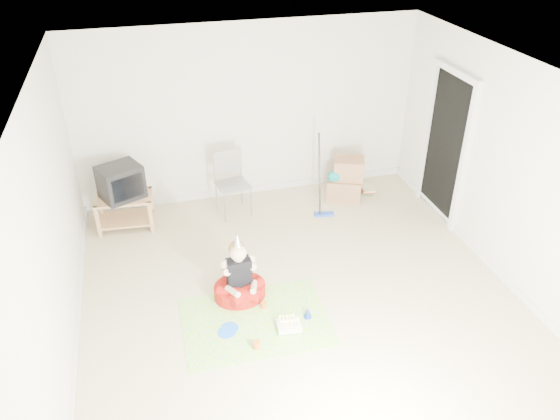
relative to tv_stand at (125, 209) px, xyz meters
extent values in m
plane|color=#C9B890|center=(1.90, -1.97, -0.28)|extent=(5.00, 5.00, 0.00)
cube|color=black|center=(4.38, -0.77, 0.74)|extent=(0.02, 0.90, 2.05)
cube|color=#AC7C4D|center=(0.00, 0.00, 0.18)|extent=(0.80, 0.54, 0.03)
cube|color=#AC7C4D|center=(0.00, 0.00, -0.16)|extent=(0.80, 0.54, 0.03)
cube|color=#AC7C4D|center=(-0.37, -0.18, -0.04)|extent=(0.05, 0.05, 0.48)
cube|color=#AC7C4D|center=(0.33, -0.24, -0.04)|extent=(0.05, 0.05, 0.48)
cube|color=#AC7C4D|center=(-0.33, 0.24, -0.04)|extent=(0.05, 0.05, 0.48)
cube|color=#AC7C4D|center=(0.37, 0.18, -0.04)|extent=(0.05, 0.05, 0.48)
cube|color=black|center=(0.00, 0.00, 0.42)|extent=(0.67, 0.62, 0.46)
cube|color=#929298|center=(1.52, -0.04, 0.18)|extent=(0.50, 0.48, 0.03)
cylinder|color=#929298|center=(1.32, -0.07, 0.20)|extent=(0.02, 0.02, 0.96)
cylinder|color=#929298|center=(1.71, -0.01, 0.20)|extent=(0.02, 0.02, 0.96)
cube|color=#9B6D4B|center=(3.22, -0.03, -0.11)|extent=(0.62, 0.56, 0.33)
cube|color=#9B6D4B|center=(3.28, -0.02, 0.21)|extent=(0.54, 0.49, 0.31)
ellipsoid|color=#0B777F|center=(3.05, -0.08, 0.14)|extent=(0.22, 0.16, 0.18)
cube|color=blue|center=(2.77, -0.44, -0.27)|extent=(0.30, 0.15, 0.03)
cylinder|color=black|center=(2.77, -0.44, 0.31)|extent=(0.09, 0.38, 1.13)
cube|color=#226834|center=(3.64, 0.05, -0.27)|extent=(0.29, 0.33, 0.03)
cube|color=#A32B22|center=(3.64, 0.05, -0.24)|extent=(0.26, 0.30, 0.03)
cube|color=beige|center=(3.64, 0.05, -0.21)|extent=(0.22, 0.28, 0.03)
cylinder|color=#A1150E|center=(1.23, -1.90, -0.20)|extent=(0.65, 0.65, 0.16)
cube|color=black|center=(1.23, -1.90, 0.07)|extent=(0.28, 0.18, 0.37)
sphere|color=#D6A78F|center=(1.23, -1.90, 0.34)|extent=(0.21, 0.21, 0.19)
cone|color=silver|center=(1.23, -1.90, 0.51)|extent=(0.10, 0.10, 0.15)
cube|color=#EF328D|center=(1.31, -2.37, -0.28)|extent=(1.62, 1.18, 0.01)
cube|color=white|center=(1.63, -2.58, -0.24)|extent=(0.28, 0.23, 0.07)
cube|color=#44BF56|center=(1.63, -2.58, -0.27)|extent=(0.28, 0.23, 0.01)
cylinder|color=beige|center=(1.54, -2.61, -0.17)|extent=(0.01, 0.01, 0.07)
cylinder|color=beige|center=(1.57, -2.61, -0.17)|extent=(0.01, 0.01, 0.07)
cylinder|color=beige|center=(1.61, -2.62, -0.17)|extent=(0.01, 0.01, 0.07)
cylinder|color=beige|center=(1.65, -2.62, -0.17)|extent=(0.01, 0.01, 0.07)
cylinder|color=beige|center=(1.68, -2.62, -0.17)|extent=(0.01, 0.01, 0.07)
cylinder|color=beige|center=(1.72, -2.63, -0.17)|extent=(0.01, 0.01, 0.07)
cylinder|color=beige|center=(1.55, -2.53, -0.17)|extent=(0.01, 0.01, 0.07)
cylinder|color=beige|center=(1.58, -2.53, -0.17)|extent=(0.01, 0.01, 0.07)
cylinder|color=beige|center=(1.62, -2.53, -0.17)|extent=(0.01, 0.01, 0.07)
cylinder|color=beige|center=(1.66, -2.54, -0.17)|extent=(0.01, 0.01, 0.07)
cylinder|color=beige|center=(1.69, -2.54, -0.17)|extent=(0.01, 0.01, 0.07)
cylinder|color=blue|center=(1.01, -2.41, -0.27)|extent=(0.23, 0.23, 0.01)
cylinder|color=blue|center=(0.97, -2.46, -0.27)|extent=(0.22, 0.22, 0.01)
cylinder|color=#D15D17|center=(1.45, -2.18, -0.24)|extent=(0.08, 0.08, 0.07)
cylinder|color=#D15D17|center=(1.23, -2.76, -0.23)|extent=(0.09, 0.09, 0.09)
cone|color=#1C38C4|center=(1.88, -2.46, -0.21)|extent=(0.10, 0.10, 0.14)
camera|label=1|loc=(0.40, -6.81, 3.90)|focal=35.00mm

